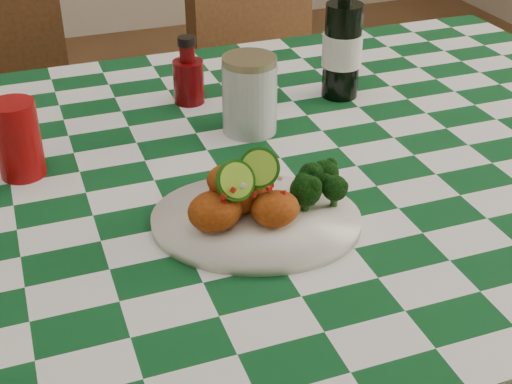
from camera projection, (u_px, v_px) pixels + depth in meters
name	position (u px, v px, depth m)	size (l,w,h in m)	color
dining_table	(225.00, 354.00, 1.31)	(1.66, 1.06, 0.79)	#0D441D
plate	(256.00, 221.00, 0.97)	(0.28, 0.22, 0.02)	white
fried_chicken_pile	(249.00, 189.00, 0.94)	(0.14, 0.10, 0.09)	#AA4110
broccoli_side	(314.00, 183.00, 0.98)	(0.07, 0.07, 0.05)	black
red_tumbler	(18.00, 139.00, 1.06)	(0.07, 0.07, 0.12)	#8A0708
ketchup_bottle	(188.00, 70.00, 1.29)	(0.06, 0.06, 0.12)	#5B0407
mason_jar	(249.00, 95.00, 1.18)	(0.09, 0.09, 0.13)	#B2BCBA
beer_bottle	(343.00, 32.00, 1.28)	(0.07, 0.07, 0.24)	black
wooden_chair_left	(8.00, 183.00, 1.74)	(0.40, 0.42, 0.88)	#472814
wooden_chair_right	(303.00, 126.00, 1.94)	(0.43, 0.45, 0.95)	#472814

